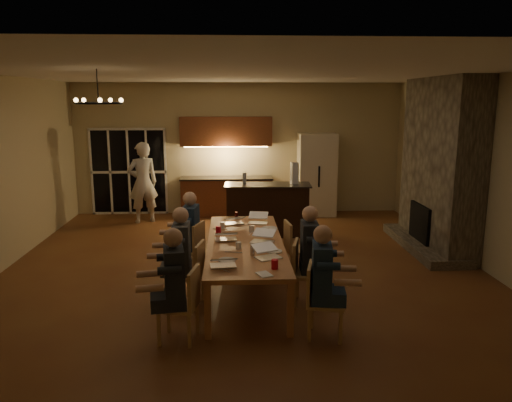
% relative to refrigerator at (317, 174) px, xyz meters
% --- Properties ---
extents(floor, '(9.00, 9.00, 0.00)m').
position_rel_refrigerator_xyz_m(floor, '(-1.90, -4.15, -1.00)').
color(floor, brown).
rests_on(floor, ground).
extents(back_wall, '(8.00, 0.04, 3.20)m').
position_rel_refrigerator_xyz_m(back_wall, '(-1.90, 0.37, 0.60)').
color(back_wall, tan).
rests_on(back_wall, ground).
extents(right_wall, '(0.04, 9.00, 3.20)m').
position_rel_refrigerator_xyz_m(right_wall, '(2.12, -4.15, 0.60)').
color(right_wall, tan).
rests_on(right_wall, ground).
extents(ceiling, '(8.00, 9.00, 0.04)m').
position_rel_refrigerator_xyz_m(ceiling, '(-1.90, -4.15, 2.22)').
color(ceiling, white).
rests_on(ceiling, back_wall).
extents(french_doors, '(1.86, 0.08, 2.10)m').
position_rel_refrigerator_xyz_m(french_doors, '(-4.60, 0.32, 0.05)').
color(french_doors, black).
rests_on(french_doors, ground).
extents(fireplace, '(0.58, 2.50, 3.20)m').
position_rel_refrigerator_xyz_m(fireplace, '(1.80, -2.95, 0.60)').
color(fireplace, '#6D6555').
rests_on(fireplace, ground).
extents(kitchenette, '(2.24, 0.68, 2.40)m').
position_rel_refrigerator_xyz_m(kitchenette, '(-2.20, 0.05, 0.20)').
color(kitchenette, brown).
rests_on(kitchenette, ground).
extents(refrigerator, '(0.90, 0.68, 2.00)m').
position_rel_refrigerator_xyz_m(refrigerator, '(0.00, 0.00, 0.00)').
color(refrigerator, beige).
rests_on(refrigerator, ground).
extents(dining_table, '(1.10, 3.21, 0.75)m').
position_rel_refrigerator_xyz_m(dining_table, '(-1.90, -4.90, -0.62)').
color(dining_table, '#BC764B').
rests_on(dining_table, ground).
extents(bar_island, '(1.81, 0.77, 1.08)m').
position_rel_refrigerator_xyz_m(bar_island, '(-1.34, -1.83, -0.46)').
color(bar_island, black).
rests_on(bar_island, ground).
extents(chair_left_near, '(0.52, 0.52, 0.89)m').
position_rel_refrigerator_xyz_m(chair_left_near, '(-2.73, -6.46, -0.55)').
color(chair_left_near, tan).
rests_on(chair_left_near, ground).
extents(chair_left_mid, '(0.52, 0.52, 0.89)m').
position_rel_refrigerator_xyz_m(chair_left_mid, '(-2.73, -5.42, -0.55)').
color(chair_left_mid, tan).
rests_on(chair_left_mid, ground).
extents(chair_left_far, '(0.56, 0.56, 0.89)m').
position_rel_refrigerator_xyz_m(chair_left_far, '(-2.80, -4.28, -0.55)').
color(chair_left_far, tan).
rests_on(chair_left_far, ground).
extents(chair_right_near, '(0.53, 0.53, 0.89)m').
position_rel_refrigerator_xyz_m(chair_right_near, '(-0.98, -6.46, -0.55)').
color(chair_right_near, tan).
rests_on(chair_right_near, ground).
extents(chair_right_mid, '(0.53, 0.53, 0.89)m').
position_rel_refrigerator_xyz_m(chair_right_mid, '(-1.03, -5.48, -0.55)').
color(chair_right_mid, tan).
rests_on(chair_right_mid, ground).
extents(chair_right_far, '(0.49, 0.49, 0.89)m').
position_rel_refrigerator_xyz_m(chair_right_far, '(-1.00, -4.32, -0.55)').
color(chair_right_far, tan).
rests_on(chair_right_far, ground).
extents(person_left_near, '(0.69, 0.69, 1.38)m').
position_rel_refrigerator_xyz_m(person_left_near, '(-2.76, -6.51, -0.31)').
color(person_left_near, '#21252B').
rests_on(person_left_near, ground).
extents(person_right_near, '(0.67, 0.67, 1.38)m').
position_rel_refrigerator_xyz_m(person_right_near, '(-1.05, -6.46, -0.31)').
color(person_right_near, '#1C2C48').
rests_on(person_right_near, ground).
extents(person_left_mid, '(0.60, 0.60, 1.38)m').
position_rel_refrigerator_xyz_m(person_left_mid, '(-2.78, -5.40, -0.31)').
color(person_left_mid, '#383E42').
rests_on(person_left_mid, ground).
extents(person_right_mid, '(0.63, 0.63, 1.38)m').
position_rel_refrigerator_xyz_m(person_right_mid, '(-1.03, -5.41, -0.31)').
color(person_right_mid, '#21252B').
rests_on(person_right_mid, ground).
extents(person_left_far, '(0.67, 0.67, 1.38)m').
position_rel_refrigerator_xyz_m(person_left_far, '(-2.75, -4.26, -0.31)').
color(person_left_far, '#1C2C48').
rests_on(person_left_far, ground).
extents(standing_person, '(0.80, 0.67, 1.86)m').
position_rel_refrigerator_xyz_m(standing_person, '(-4.12, -0.57, -0.07)').
color(standing_person, silver).
rests_on(standing_person, ground).
extents(chandelier, '(0.64, 0.64, 0.03)m').
position_rel_refrigerator_xyz_m(chandelier, '(-3.87, -5.02, 1.75)').
color(chandelier, black).
rests_on(chandelier, ceiling).
extents(laptop_a, '(0.35, 0.31, 0.23)m').
position_rel_refrigerator_xyz_m(laptop_a, '(-2.21, -6.01, -0.14)').
color(laptop_a, silver).
rests_on(laptop_a, dining_table).
extents(laptop_b, '(0.41, 0.39, 0.23)m').
position_rel_refrigerator_xyz_m(laptop_b, '(-1.62, -5.72, -0.14)').
color(laptop_b, silver).
rests_on(laptop_b, dining_table).
extents(laptop_c, '(0.34, 0.30, 0.23)m').
position_rel_refrigerator_xyz_m(laptop_c, '(-2.18, -4.81, -0.14)').
color(laptop_c, silver).
rests_on(laptop_c, dining_table).
extents(laptop_d, '(0.40, 0.38, 0.23)m').
position_rel_refrigerator_xyz_m(laptop_d, '(-1.65, -4.98, -0.14)').
color(laptop_d, silver).
rests_on(laptop_d, dining_table).
extents(laptop_e, '(0.38, 0.35, 0.23)m').
position_rel_refrigerator_xyz_m(laptop_e, '(-2.07, -3.83, -0.14)').
color(laptop_e, silver).
rests_on(laptop_e, dining_table).
extents(laptop_f, '(0.36, 0.33, 0.23)m').
position_rel_refrigerator_xyz_m(laptop_f, '(-1.65, -3.85, -0.14)').
color(laptop_f, silver).
rests_on(laptop_f, dining_table).
extents(mug_front, '(0.08, 0.08, 0.10)m').
position_rel_refrigerator_xyz_m(mug_front, '(-2.00, -5.29, -0.20)').
color(mug_front, white).
rests_on(mug_front, dining_table).
extents(mug_mid, '(0.08, 0.08, 0.10)m').
position_rel_refrigerator_xyz_m(mug_mid, '(-1.78, -4.38, -0.20)').
color(mug_mid, white).
rests_on(mug_mid, dining_table).
extents(mug_back, '(0.08, 0.08, 0.10)m').
position_rel_refrigerator_xyz_m(mug_back, '(-2.24, -4.12, -0.20)').
color(mug_back, white).
rests_on(mug_back, dining_table).
extents(redcup_near, '(0.08, 0.08, 0.12)m').
position_rel_refrigerator_xyz_m(redcup_near, '(-1.57, -6.14, -0.19)').
color(redcup_near, red).
rests_on(redcup_near, dining_table).
extents(redcup_mid, '(0.08, 0.08, 0.12)m').
position_rel_refrigerator_xyz_m(redcup_mid, '(-2.30, -4.46, -0.19)').
color(redcup_mid, red).
rests_on(redcup_mid, dining_table).
extents(can_silver, '(0.06, 0.06, 0.12)m').
position_rel_refrigerator_xyz_m(can_silver, '(-1.82, -5.58, -0.19)').
color(can_silver, '#B2B2B7').
rests_on(can_silver, dining_table).
extents(can_cola, '(0.06, 0.06, 0.12)m').
position_rel_refrigerator_xyz_m(can_cola, '(-2.01, -3.48, -0.19)').
color(can_cola, '#3F0F0C').
rests_on(can_cola, dining_table).
extents(can_right, '(0.07, 0.07, 0.12)m').
position_rel_refrigerator_xyz_m(can_right, '(-1.54, -4.64, -0.19)').
color(can_right, '#B2B2B7').
rests_on(can_right, dining_table).
extents(plate_near, '(0.22, 0.22, 0.02)m').
position_rel_refrigerator_xyz_m(plate_near, '(-1.52, -5.45, -0.24)').
color(plate_near, white).
rests_on(plate_near, dining_table).
extents(plate_left, '(0.22, 0.22, 0.02)m').
position_rel_refrigerator_xyz_m(plate_left, '(-2.16, -5.80, -0.24)').
color(plate_left, white).
rests_on(plate_left, dining_table).
extents(plate_far, '(0.26, 0.26, 0.02)m').
position_rel_refrigerator_xyz_m(plate_far, '(-1.49, -4.21, -0.24)').
color(plate_far, white).
rests_on(plate_far, dining_table).
extents(notepad, '(0.22, 0.25, 0.01)m').
position_rel_refrigerator_xyz_m(notepad, '(-1.71, -6.35, -0.24)').
color(notepad, white).
rests_on(notepad, dining_table).
extents(bar_bottle, '(0.08, 0.08, 0.24)m').
position_rel_refrigerator_xyz_m(bar_bottle, '(-1.82, -1.81, 0.20)').
color(bar_bottle, '#99999E').
rests_on(bar_bottle, bar_island).
extents(bar_blender, '(0.17, 0.17, 0.45)m').
position_rel_refrigerator_xyz_m(bar_blender, '(-0.78, -1.80, 0.30)').
color(bar_blender, silver).
rests_on(bar_blender, bar_island).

